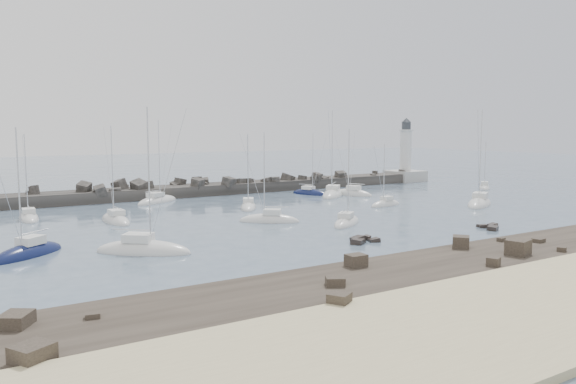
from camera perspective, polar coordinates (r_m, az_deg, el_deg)
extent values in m
plane|color=#4A5E74|center=(68.04, 5.36, -3.38)|extent=(400.00, 400.00, 0.00)
cube|color=#2C241E|center=(52.66, 20.16, -6.68)|extent=(140.00, 12.00, 0.70)
cube|color=#2C241E|center=(57.73, 26.04, -5.24)|extent=(1.05, 1.04, 0.42)
cube|color=#2C241E|center=(55.91, 17.16, -4.86)|extent=(2.21, 2.20, 1.12)
cube|color=#2C241E|center=(36.46, -25.91, -11.58)|extent=(2.29, 2.35, 0.77)
cube|color=#2C241E|center=(46.72, 6.93, -6.91)|extent=(1.59, 1.30, 1.00)
cube|color=#2C241E|center=(41.13, 4.82, -9.01)|extent=(1.79, 1.75, 0.63)
cube|color=#2C241E|center=(61.37, 24.10, -4.50)|extent=(1.28, 1.06, 0.38)
cube|color=#2C241E|center=(31.00, -24.53, -14.64)|extent=(2.31, 2.25, 0.85)
cube|color=#2C241E|center=(60.34, 20.83, -4.54)|extent=(0.74, 0.64, 0.37)
cube|color=#2C241E|center=(54.55, 22.34, -5.21)|extent=(2.42, 2.20, 1.37)
cube|color=#2C241E|center=(49.59, 20.15, -6.64)|extent=(1.37, 1.30, 0.72)
cube|color=#2C241E|center=(36.89, 5.23, -10.75)|extent=(1.79, 1.78, 0.74)
cube|color=#2C241E|center=(36.28, -19.24, -11.76)|extent=(0.97, 0.83, 0.31)
cube|color=black|center=(58.85, 8.73, -5.02)|extent=(1.45, 1.54, 0.93)
cube|color=black|center=(59.59, 6.80, -4.87)|extent=(1.02, 0.97, 0.76)
cube|color=black|center=(57.30, 7.11, -5.06)|extent=(1.60, 1.60, 0.75)
cube|color=black|center=(59.43, 8.06, -4.61)|extent=(0.74, 0.84, 0.61)
cube|color=black|center=(58.26, 7.09, -4.88)|extent=(1.26, 1.29, 1.09)
cube|color=black|center=(57.31, 6.96, -5.19)|extent=(1.54, 1.48, 0.88)
cube|color=black|center=(71.34, 20.07, -3.34)|extent=(1.12, 0.87, 0.93)
cube|color=black|center=(69.95, 19.19, -3.42)|extent=(1.14, 1.08, 0.78)
cube|color=black|center=(68.57, 20.07, -3.66)|extent=(1.56, 1.52, 1.05)
cube|color=black|center=(70.34, 19.01, -3.43)|extent=(0.87, 1.00, 0.81)
cube|color=black|center=(71.24, 20.27, -3.31)|extent=(0.99, 0.94, 0.72)
cube|color=#2C2927|center=(97.74, -11.92, -0.36)|extent=(115.00, 6.00, 3.20)
cube|color=#2C2927|center=(100.40, -10.91, 0.92)|extent=(2.43, 2.10, 2.00)
cube|color=#2C2927|center=(99.75, -8.48, 0.70)|extent=(1.35, 1.32, 1.46)
cube|color=#2C2927|center=(122.93, 8.82, 1.90)|extent=(1.70, 1.67, 1.11)
cube|color=#2C2927|center=(99.29, -6.01, 1.02)|extent=(2.98, 2.90, 2.01)
cube|color=#2C2927|center=(111.31, 2.96, 1.58)|extent=(2.54, 2.56, 1.77)
cube|color=#2C2927|center=(103.64, -2.16, 1.04)|extent=(2.37, 2.28, 1.95)
cube|color=#2C2927|center=(100.01, -11.36, 0.65)|extent=(1.86, 2.07, 1.80)
cube|color=#2C2927|center=(100.27, -11.51, 0.47)|extent=(1.25, 1.28, 0.81)
cube|color=#2C2927|center=(94.49, -14.90, 0.58)|extent=(2.83, 3.15, 2.59)
cube|color=#2C2927|center=(102.16, -8.57, 0.96)|extent=(2.65, 2.55, 1.94)
cube|color=#2C2927|center=(101.49, -4.88, 0.94)|extent=(1.96, 2.07, 1.79)
cube|color=#2C2927|center=(108.36, 2.68, 1.39)|extent=(1.85, 1.86, 1.06)
cube|color=#2C2927|center=(97.17, -9.16, 0.79)|extent=(2.21, 2.68, 2.38)
cube|color=#2C2927|center=(107.25, -0.03, 1.37)|extent=(3.00, 2.92, 2.47)
cube|color=#2C2927|center=(100.89, -9.22, 1.10)|extent=(1.76, 2.02, 1.78)
cube|color=#2C2927|center=(111.04, 3.66, 1.31)|extent=(1.85, 1.83, 1.43)
cube|color=#2C2927|center=(91.90, -18.53, 0.11)|extent=(2.11, 2.30, 2.25)
cube|color=#2C2927|center=(115.35, 5.65, 1.61)|extent=(1.89, 1.93, 1.44)
cube|color=#2C2927|center=(92.86, -18.82, -0.07)|extent=(1.28, 1.29, 1.07)
cube|color=#2C2927|center=(93.08, -20.02, 0.29)|extent=(2.53, 3.03, 2.67)
cube|color=#2C2927|center=(108.44, 1.47, 1.44)|extent=(2.03, 1.93, 1.25)
cube|color=#2C2927|center=(102.46, -4.00, 1.08)|extent=(2.35, 2.35, 1.40)
cube|color=#2C2927|center=(113.53, 5.35, 1.70)|extent=(2.24, 2.22, 1.91)
cube|color=#2C2927|center=(124.90, 11.52, 1.92)|extent=(2.27, 2.16, 1.67)
cube|color=#2C2927|center=(92.79, -17.13, 0.05)|extent=(2.17, 1.95, 1.28)
cube|color=#2C2927|center=(95.09, -16.73, 0.58)|extent=(2.97, 2.51, 2.66)
cube|color=#2C2927|center=(109.02, 2.92, 1.37)|extent=(2.33, 2.11, 1.96)
cube|color=#2C2927|center=(97.55, -16.41, 0.45)|extent=(2.02, 2.05, 1.64)
cube|color=#2C2927|center=(95.10, -14.19, 0.63)|extent=(2.09, 2.16, 1.73)
cube|color=#2C2927|center=(92.55, -24.39, 0.15)|extent=(1.48, 1.81, 1.71)
cube|color=#2C2927|center=(119.18, 8.64, 1.58)|extent=(1.13, 1.32, 1.17)
cube|color=#2C2927|center=(103.92, -1.26, 1.28)|extent=(1.97, 1.96, 1.05)
cube|color=#2C2927|center=(93.06, -24.72, -0.13)|extent=(1.45, 1.37, 0.95)
cube|color=#A3A29D|center=(127.05, 11.80, 1.47)|extent=(7.00, 7.00, 3.00)
cylinder|color=silver|center=(126.68, 11.87, 4.17)|extent=(2.50, 2.50, 9.00)
cylinder|color=silver|center=(126.59, 11.91, 6.18)|extent=(3.20, 3.20, 0.25)
cylinder|color=#32373C|center=(126.59, 11.92, 6.57)|extent=(2.00, 2.00, 1.60)
cone|color=#32373C|center=(126.60, 11.94, 7.16)|extent=(2.20, 2.20, 1.00)
ellipsoid|color=silver|center=(79.24, -24.83, -2.52)|extent=(2.70, 7.56, 1.93)
cube|color=white|center=(78.71, -24.85, -1.74)|extent=(1.61, 2.16, 0.63)
cylinder|color=silver|center=(79.19, -25.07, 1.73)|extent=(0.11, 0.11, 10.05)
cylinder|color=silver|center=(78.12, -24.84, -1.37)|extent=(0.25, 2.98, 0.09)
ellipsoid|color=#0F1741|center=(56.91, -24.90, -5.87)|extent=(7.83, 6.78, 2.22)
cube|color=white|center=(56.93, -24.67, -4.49)|extent=(2.74, 2.63, 0.77)
cylinder|color=silver|center=(55.53, -25.67, 0.40)|extent=(0.13, 0.13, 10.74)
cylinder|color=silver|center=(57.19, -24.31, -3.70)|extent=(2.60, 2.02, 0.11)
ellipsoid|color=silver|center=(73.48, -17.10, -2.87)|extent=(2.74, 8.23, 2.06)
cube|color=white|center=(72.91, -17.04, -1.98)|extent=(1.70, 2.33, 0.65)
cylinder|color=silver|center=(73.37, -17.42, 2.14)|extent=(0.11, 0.11, 11.03)
cylinder|color=silver|center=(72.28, -16.93, -1.56)|extent=(0.18, 3.27, 0.09)
ellipsoid|color=silver|center=(90.75, -13.12, -1.01)|extent=(8.95, 7.09, 2.15)
cube|color=white|center=(90.25, -13.32, -0.26)|extent=(3.05, 2.84, 0.66)
cylinder|color=silver|center=(90.68, -12.96, 3.37)|extent=(0.11, 0.11, 11.96)
cylinder|color=silver|center=(89.70, -13.58, 0.09)|extent=(3.04, 1.99, 0.09)
ellipsoid|color=silver|center=(70.09, -1.92, -3.02)|extent=(7.41, 6.52, 2.06)
cube|color=white|center=(69.85, -1.62, -2.04)|extent=(2.61, 2.51, 0.69)
cylinder|color=silver|center=(69.44, -2.43, 1.87)|extent=(0.12, 0.12, 10.23)
cylinder|color=silver|center=(69.69, -1.18, -1.52)|extent=(2.44, 1.95, 0.10)
ellipsoid|color=silver|center=(82.07, -4.05, -1.63)|extent=(5.62, 7.56, 1.92)
cube|color=white|center=(82.28, -4.05, -0.82)|extent=(2.31, 2.53, 0.63)
cylinder|color=silver|center=(80.86, -4.09, 2.38)|extent=(0.11, 0.11, 9.97)
cylinder|color=silver|center=(82.72, -4.04, -0.38)|extent=(1.53, 2.62, 0.09)
ellipsoid|color=silver|center=(68.96, 5.97, -3.21)|extent=(7.58, 6.63, 1.95)
cube|color=white|center=(68.41, 5.90, -2.33)|extent=(2.67, 2.56, 0.61)
cylinder|color=silver|center=(68.80, 6.15, 1.84)|extent=(0.11, 0.11, 10.44)
cylinder|color=silver|center=(67.80, 5.79, -1.92)|extent=(2.50, 1.96, 0.09)
ellipsoid|color=#0F1741|center=(99.25, 2.24, -0.21)|extent=(4.60, 7.66, 1.88)
cube|color=white|center=(99.34, 2.07, 0.44)|extent=(2.08, 2.43, 0.61)
cylinder|color=silver|center=(98.40, 2.53, 3.09)|extent=(0.10, 0.10, 9.88)
cylinder|color=silver|center=(99.58, 1.84, 0.78)|extent=(1.07, 2.79, 0.09)
ellipsoid|color=silver|center=(85.87, 9.87, -1.35)|extent=(6.57, 3.08, 1.79)
cube|color=white|center=(85.98, 10.02, -0.63)|extent=(1.97, 1.58, 0.62)
cylinder|color=silver|center=(84.93, 9.73, 1.97)|extent=(0.11, 0.11, 8.53)
cylinder|color=silver|center=(86.26, 10.20, -0.22)|extent=(2.50, 0.55, 0.09)
ellipsoid|color=silver|center=(98.36, 6.48, -0.31)|extent=(5.34, 8.17, 2.19)
cube|color=white|center=(98.04, 6.69, 0.44)|extent=(2.32, 2.64, 0.75)
cylinder|color=silver|center=(98.12, 6.20, 3.33)|extent=(0.13, 0.13, 10.59)
cylinder|color=silver|center=(97.71, 6.98, 0.83)|extent=(1.34, 2.92, 0.11)
ellipsoid|color=silver|center=(89.97, 18.86, -1.25)|extent=(10.05, 7.61, 2.50)
cube|color=white|center=(90.27, 18.95, -0.30)|extent=(3.39, 3.11, 0.79)
cylinder|color=silver|center=(88.52, 18.97, 3.64)|extent=(0.14, 0.14, 13.31)
cylinder|color=silver|center=(90.87, 19.03, 0.21)|extent=(3.46, 2.09, 0.11)
ellipsoid|color=silver|center=(114.59, 19.32, 0.33)|extent=(5.88, 5.43, 1.77)
cube|color=white|center=(114.18, 19.34, 0.85)|extent=(2.11, 2.05, 0.63)
cylinder|color=silver|center=(114.69, 19.40, 2.78)|extent=(0.11, 0.11, 8.27)
cylinder|color=silver|center=(113.70, 19.36, 1.12)|extent=(1.92, 1.67, 0.09)
ellipsoid|color=silver|center=(54.65, -14.48, -5.96)|extent=(8.98, 8.11, 2.40)
cube|color=white|center=(54.54, -14.97, -4.49)|extent=(3.19, 3.09, 0.78)
cylinder|color=silver|center=(53.30, -13.96, 1.66)|extent=(0.13, 0.13, 12.52)
cylinder|color=silver|center=(54.66, -15.62, -3.72)|extent=(2.93, 2.44, 0.11)
ellipsoid|color=silver|center=(97.07, 4.54, -0.38)|extent=(9.39, 9.19, 2.43)
cube|color=white|center=(97.40, 4.60, 0.48)|extent=(3.43, 3.40, 0.74)
cylinder|color=silver|center=(95.66, 4.51, 4.21)|extent=(0.13, 0.13, 13.54)
cylinder|color=silver|center=(98.02, 4.67, 0.92)|extent=(2.97, 2.85, 0.11)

